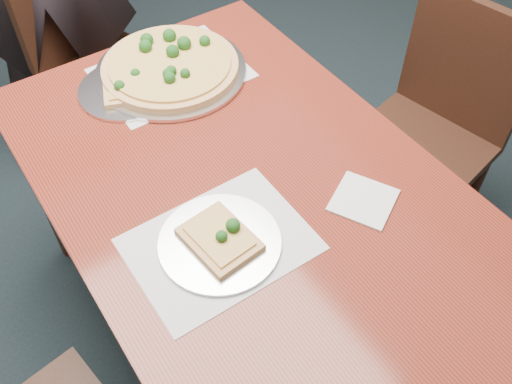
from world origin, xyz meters
TOP-DOWN VIEW (x-y plane):
  - ground at (0.00, 0.00)m, footprint 8.00×8.00m
  - dining_table at (0.02, -0.39)m, footprint 0.90×1.50m
  - chair_far at (0.02, 0.70)m, footprint 0.54×0.54m
  - chair_right at (0.80, -0.31)m, footprint 0.50×0.50m
  - placemat_main at (0.07, 0.14)m, footprint 0.42×0.32m
  - placemat_near at (-0.14, -0.47)m, footprint 0.40×0.30m
  - pizza_pan at (0.07, 0.15)m, footprint 0.45×0.45m
  - slice_plate_near at (-0.14, -0.47)m, footprint 0.28×0.28m
  - slice_plate_far at (-0.07, 0.14)m, footprint 0.28×0.28m
  - napkin at (0.22, -0.56)m, footprint 0.19×0.19m

SIDE VIEW (x-z plane):
  - ground at x=0.00m, z-range 0.00..0.00m
  - chair_far at x=0.02m, z-range 0.06..0.97m
  - chair_right at x=0.80m, z-range 0.06..0.97m
  - dining_table at x=0.02m, z-range 0.28..1.03m
  - placemat_main at x=0.07m, z-range 0.75..0.75m
  - placemat_near at x=-0.14m, z-range 0.75..0.75m
  - napkin at x=0.22m, z-range 0.75..0.76m
  - slice_plate_far at x=-0.07m, z-range 0.73..0.79m
  - slice_plate_near at x=-0.14m, z-range 0.73..0.79m
  - pizza_pan at x=0.07m, z-range 0.74..0.81m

